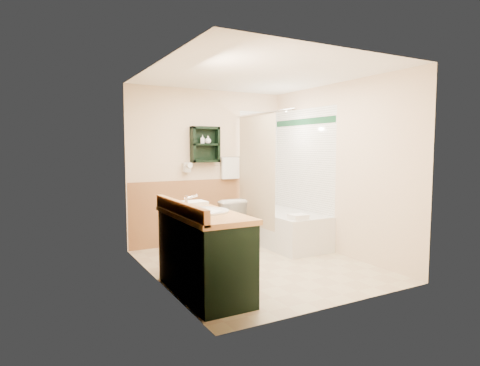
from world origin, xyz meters
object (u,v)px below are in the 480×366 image
Objects in this scene: hair_dryer at (187,168)px; bathtub at (284,228)px; vanity_book at (167,195)px; vanity at (204,253)px; soap_bottle_a at (203,142)px; soap_bottle_b at (208,140)px; toilet at (223,222)px; wall_shelf at (205,144)px.

hair_dryer is 0.16× the size of bathtub.
vanity_book reaches higher than bathtub.
soap_bottle_a is (0.85, 1.98, 1.17)m from vanity.
vanity is (-0.59, -2.01, -0.78)m from hair_dryer.
soap_bottle_b is (0.35, -0.03, 0.41)m from hair_dryer.
hair_dryer is 0.32× the size of toilet.
vanity_book reaches higher than vanity.
soap_bottle_a is at bearing 148.49° from bathtub.
vanity_book is (-0.76, -1.34, -0.23)m from hair_dryer.
vanity is 1.79× the size of toilet.
wall_shelf is 0.06m from soap_bottle_a.
vanity is 0.89× the size of bathtub.
hair_dryer reaches higher than bathtub.
hair_dryer is 1.00× the size of vanity_book.
soap_bottle_a is at bearing 50.73° from vanity_book.
vanity is at bearing -114.31° from wall_shelf.
hair_dryer reaches higher than vanity.
soap_bottle_a is (-0.21, 0.27, 1.23)m from toilet.
bathtub is 2.01× the size of toilet.
vanity is at bearing -106.52° from hair_dryer.
soap_bottle_a reaches higher than hair_dryer.
wall_shelf is at bearing 147.20° from bathtub.
vanity_book is (-1.23, -1.04, 0.60)m from toilet.
wall_shelf is at bearing 65.69° from vanity.
wall_shelf is 0.08m from soap_bottle_b.
toilet is 1.28m from soap_bottle_b.
toilet is 1.28m from soap_bottle_a.
wall_shelf is 1.23m from toilet.
wall_shelf reaches higher than toilet.
soap_bottle_a reaches higher than bathtub.
soap_bottle_b reaches higher than hair_dryer.
bathtub is at bearing 34.52° from vanity.
toilet is (-0.86, 0.38, 0.11)m from bathtub.
soap_bottle_a is at bearing -173.59° from wall_shelf.
bathtub is at bearing -27.36° from hair_dryer.
wall_shelf is at bearing -62.20° from toilet.
soap_bottle_a is at bearing 66.71° from vanity.
vanity_book is 1.83m from soap_bottle_b.
wall_shelf reaches higher than vanity.
bathtub is 1.83m from soap_bottle_a.
soap_bottle_a reaches higher than vanity_book.
wall_shelf is 2.29× the size of hair_dryer.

